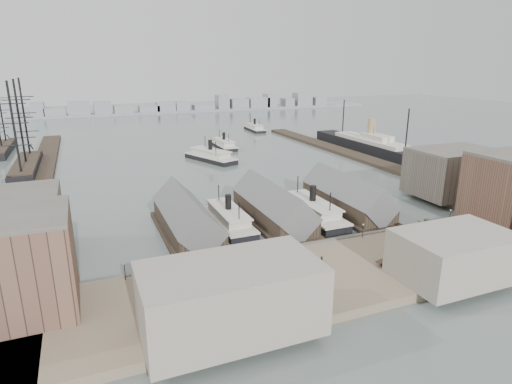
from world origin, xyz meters
name	(u,v)px	position (x,y,z in m)	size (l,w,h in m)	color
ground	(299,244)	(0.00, 0.00, 0.00)	(900.00, 900.00, 0.00)	#566360
quay	(341,273)	(0.00, -20.00, 1.00)	(180.00, 30.00, 2.00)	#7A6952
seawall	(308,247)	(0.00, -5.20, 1.15)	(180.00, 1.20, 2.30)	#59544C
west_wharf	(41,177)	(-68.00, 100.00, 0.80)	(10.00, 220.00, 1.60)	#2D231C
east_wharf	(351,154)	(78.00, 90.00, 0.80)	(10.00, 180.00, 1.60)	#2D231C
ferry_shed_west	(187,220)	(-26.00, 16.88, 4.64)	(14.00, 42.00, 12.60)	#2D231C
ferry_shed_center	(273,208)	(0.00, 16.88, 4.64)	(14.00, 42.00, 12.60)	#2D231C
ferry_shed_east	(347,198)	(26.00, 16.88, 4.64)	(14.00, 42.00, 12.60)	#2D231C
warehouse_west_back	(3,225)	(-70.00, 18.00, 9.00)	(26.00, 20.00, 14.00)	#60564C
warehouse_east_back	(453,173)	(68.00, 15.00, 9.50)	(28.00, 20.00, 15.00)	#60564C
street_bldg_center	(454,255)	(20.00, -32.00, 7.00)	(24.00, 16.00, 10.00)	gray
street_bldg_west	(231,298)	(-30.00, -32.00, 8.00)	(30.00, 16.00, 12.00)	gray
lamp_post_far_w	(124,268)	(-45.00, -7.00, 4.71)	(0.44, 0.44, 3.92)	black
lamp_post_near_w	(257,246)	(-15.00, -7.00, 4.71)	(0.44, 0.44, 3.92)	black
lamp_post_near_e	(363,228)	(15.00, -7.00, 4.71)	(0.44, 0.44, 3.92)	black
lamp_post_far_e	(450,214)	(45.00, -7.00, 4.71)	(0.44, 0.44, 3.92)	black
far_shore	(133,110)	(-2.07, 334.14, 3.91)	(500.00, 40.00, 15.72)	gray
ferry_docked_west	(229,218)	(-13.00, 19.55, 2.37)	(8.48, 28.28, 10.10)	black
ferry_docked_east	(312,210)	(13.00, 16.00, 2.57)	(9.23, 30.76, 10.99)	black
ferry_open_near	(211,156)	(7.13, 106.27, 2.58)	(20.20, 32.00, 11.00)	black
ferry_open_mid	(224,144)	(23.71, 135.55, 2.20)	(7.98, 26.33, 9.39)	black
ferry_open_far	(255,128)	(64.01, 188.71, 2.17)	(8.68, 26.16, 9.25)	black
sailing_ship_mid	(27,165)	(-74.33, 116.43, 2.85)	(9.68, 55.95, 39.81)	black
sailing_ship_far	(2,148)	(-90.56, 167.69, 2.56)	(8.62, 47.87, 35.43)	black
ocean_steamer	(370,146)	(92.00, 93.11, 3.92)	(12.47, 91.13, 18.23)	black
tram	(436,233)	(31.71, -15.46, 4.00)	(3.19, 11.03, 3.90)	black
horse_cart_left	(162,299)	(-39.42, -19.06, 2.86)	(4.86, 2.21, 1.73)	black
horse_cart_center	(278,269)	(-13.78, -16.27, 2.78)	(4.84, 2.99, 1.50)	black
horse_cart_right	(390,262)	(11.28, -22.54, 2.84)	(4.86, 2.68, 1.68)	black
pedestrian_0	(72,289)	(-55.46, -8.29, 2.82)	(0.60, 0.44, 1.64)	black
pedestrian_1	(150,294)	(-41.36, -16.49, 2.86)	(0.84, 0.65, 1.72)	black
pedestrian_2	(238,259)	(-20.02, -8.00, 2.81)	(1.05, 0.60, 1.63)	black
pedestrian_3	(316,277)	(-7.95, -22.48, 2.84)	(0.98, 0.41, 1.68)	black
pedestrian_4	(322,260)	(-2.71, -16.07, 2.91)	(0.89, 0.58, 1.82)	black
pedestrian_5	(388,261)	(10.94, -22.18, 2.81)	(0.59, 0.43, 1.62)	black
pedestrian_6	(397,237)	(22.37, -11.61, 2.88)	(0.86, 0.67, 1.76)	black
pedestrian_7	(466,249)	(32.90, -24.04, 2.88)	(1.14, 0.66, 1.77)	black
pedestrian_8	(451,229)	(39.87, -12.69, 2.79)	(0.92, 0.38, 1.57)	black
pedestrian_9	(509,238)	(48.53, -23.09, 2.83)	(0.81, 0.53, 1.66)	black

